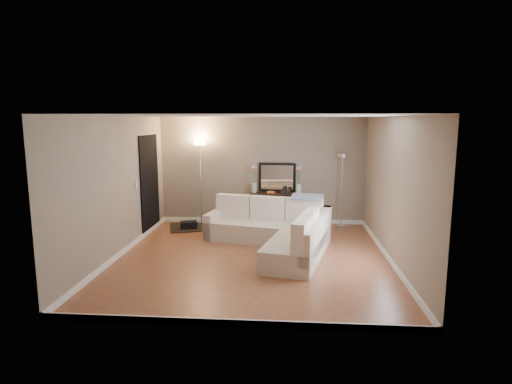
# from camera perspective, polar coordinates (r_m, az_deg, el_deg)

# --- Properties ---
(floor) EXTENTS (5.00, 5.50, 0.01)m
(floor) POSITION_cam_1_polar(r_m,az_deg,el_deg) (8.08, -0.44, -8.70)
(floor) COLOR brown
(floor) RESTS_ON ground
(ceiling) EXTENTS (5.00, 5.50, 0.01)m
(ceiling) POSITION_cam_1_polar(r_m,az_deg,el_deg) (7.67, -0.46, 10.15)
(ceiling) COLOR white
(ceiling) RESTS_ON ground
(wall_back) EXTENTS (5.00, 0.02, 2.60)m
(wall_back) POSITION_cam_1_polar(r_m,az_deg,el_deg) (10.49, 0.82, 2.86)
(wall_back) COLOR gray
(wall_back) RESTS_ON ground
(wall_front) EXTENTS (5.00, 0.02, 2.60)m
(wall_front) POSITION_cam_1_polar(r_m,az_deg,el_deg) (5.08, -3.08, -4.46)
(wall_front) COLOR gray
(wall_front) RESTS_ON ground
(wall_left) EXTENTS (0.02, 5.50, 2.60)m
(wall_left) POSITION_cam_1_polar(r_m,az_deg,el_deg) (8.36, -17.86, 0.66)
(wall_left) COLOR gray
(wall_left) RESTS_ON ground
(wall_right) EXTENTS (0.02, 5.50, 2.60)m
(wall_right) POSITION_cam_1_polar(r_m,az_deg,el_deg) (7.96, 17.86, 0.23)
(wall_right) COLOR gray
(wall_right) RESTS_ON ground
(baseboard_back) EXTENTS (5.00, 0.03, 0.10)m
(baseboard_back) POSITION_cam_1_polar(r_m,az_deg,el_deg) (10.69, 0.80, -3.83)
(baseboard_back) COLOR white
(baseboard_back) RESTS_ON ground
(baseboard_front) EXTENTS (5.00, 0.03, 0.10)m
(baseboard_front) POSITION_cam_1_polar(r_m,az_deg,el_deg) (5.54, -2.93, -17.04)
(baseboard_front) COLOR white
(baseboard_front) RESTS_ON ground
(baseboard_left) EXTENTS (0.03, 5.50, 0.10)m
(baseboard_left) POSITION_cam_1_polar(r_m,az_deg,el_deg) (8.62, -17.28, -7.57)
(baseboard_left) COLOR white
(baseboard_left) RESTS_ON ground
(baseboard_right) EXTENTS (0.03, 5.50, 0.10)m
(baseboard_right) POSITION_cam_1_polar(r_m,az_deg,el_deg) (8.24, 17.24, -8.37)
(baseboard_right) COLOR white
(baseboard_right) RESTS_ON ground
(doorway) EXTENTS (0.02, 1.20, 2.20)m
(doorway) POSITION_cam_1_polar(r_m,az_deg,el_deg) (9.96, -13.98, 1.04)
(doorway) COLOR black
(doorway) RESTS_ON ground
(switch_plate) EXTENTS (0.02, 0.08, 0.12)m
(switch_plate) POSITION_cam_1_polar(r_m,az_deg,el_deg) (9.15, -15.66, 0.87)
(switch_plate) COLOR white
(switch_plate) RESTS_ON ground
(sectional_sofa) EXTENTS (2.71, 2.99, 0.91)m
(sectional_sofa) POSITION_cam_1_polar(r_m,az_deg,el_deg) (8.61, 2.96, -5.19)
(sectional_sofa) COLOR beige
(sectional_sofa) RESTS_ON floor
(throw_blanket) EXTENTS (0.71, 0.49, 0.09)m
(throw_blanket) POSITION_cam_1_polar(r_m,az_deg,el_deg) (8.98, 6.85, -0.65)
(throw_blanket) COLOR gray
(throw_blanket) RESTS_ON sectional_sofa
(console_table) EXTENTS (1.31, 0.48, 0.78)m
(console_table) POSITION_cam_1_polar(r_m,az_deg,el_deg) (10.37, 2.23, -2.04)
(console_table) COLOR black
(console_table) RESTS_ON floor
(leaning_mirror) EXTENTS (0.90, 0.14, 0.71)m
(leaning_mirror) POSITION_cam_1_polar(r_m,az_deg,el_deg) (10.39, 2.83, 1.97)
(leaning_mirror) COLOR black
(leaning_mirror) RESTS_ON console_table
(table_decor) EXTENTS (0.54, 0.15, 0.13)m
(table_decor) POSITION_cam_1_polar(r_m,az_deg,el_deg) (10.25, 2.65, -0.00)
(table_decor) COLOR orange
(table_decor) RESTS_ON console_table
(flower_vase_left) EXTENTS (0.15, 0.13, 0.67)m
(flower_vase_left) POSITION_cam_1_polar(r_m,az_deg,el_deg) (10.33, -0.26, 1.50)
(flower_vase_left) COLOR silver
(flower_vase_left) RESTS_ON console_table
(flower_vase_right) EXTENTS (0.15, 0.13, 0.67)m
(flower_vase_right) POSITION_cam_1_polar(r_m,az_deg,el_deg) (10.18, 5.71, 1.33)
(flower_vase_right) COLOR silver
(flower_vase_right) RESTS_ON console_table
(floor_lamp_lit) EXTENTS (0.35, 0.35, 2.02)m
(floor_lamp_lit) POSITION_cam_1_polar(r_m,az_deg,el_deg) (10.51, -7.46, 3.49)
(floor_lamp_lit) COLOR silver
(floor_lamp_lit) RESTS_ON floor
(floor_lamp_unlit) EXTENTS (0.26, 0.26, 1.75)m
(floor_lamp_unlit) POSITION_cam_1_polar(r_m,az_deg,el_deg) (10.24, 11.44, 2.15)
(floor_lamp_unlit) COLOR silver
(floor_lamp_unlit) RESTS_ON floor
(charcoal_rug) EXTENTS (1.54, 1.32, 0.02)m
(charcoal_rug) POSITION_cam_1_polar(r_m,az_deg,el_deg) (10.37, -7.72, -4.57)
(charcoal_rug) COLOR black
(charcoal_rug) RESTS_ON floor
(black_bag) EXTENTS (0.43, 0.36, 0.24)m
(black_bag) POSITION_cam_1_polar(r_m,az_deg,el_deg) (10.23, -8.95, -4.56)
(black_bag) COLOR black
(black_bag) RESTS_ON charcoal_rug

